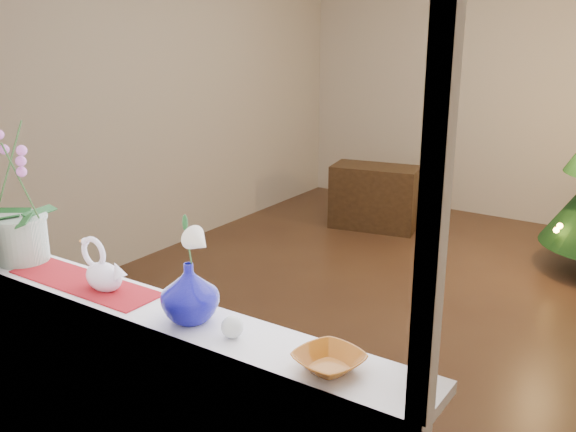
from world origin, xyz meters
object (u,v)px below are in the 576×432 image
object	(u,v)px
blue_vase	(189,288)
amber_dish	(329,362)
side_table	(375,197)
swan	(103,266)
orchid_pot	(15,186)
paperweight	(232,327)

from	to	relation	value
blue_vase	amber_dish	size ratio (longest dim) A/B	1.42
side_table	blue_vase	bearing A→B (deg)	-84.46
blue_vase	swan	bearing A→B (deg)	178.80
swan	blue_vase	world-z (taller)	blue_vase
orchid_pot	paperweight	size ratio (longest dim) A/B	9.04
orchid_pot	side_table	size ratio (longest dim) A/B	0.84
orchid_pot	paperweight	world-z (taller)	orchid_pot
paperweight	side_table	distance (m)	4.17
swan	orchid_pot	bearing A→B (deg)	-169.14
blue_vase	amber_dish	xyz separation A→B (m)	(0.56, -0.01, -0.10)
side_table	swan	bearing A→B (deg)	-90.76
amber_dish	side_table	distance (m)	4.30
swan	amber_dish	distance (m)	1.02
orchid_pot	amber_dish	size ratio (longest dim) A/B	3.92
orchid_pot	swan	bearing A→B (deg)	-1.42
orchid_pot	blue_vase	xyz separation A→B (m)	(0.98, -0.02, -0.21)
blue_vase	orchid_pot	bearing A→B (deg)	178.68
swan	side_table	bearing A→B (deg)	113.18
blue_vase	side_table	size ratio (longest dim) A/B	0.30
paperweight	swan	bearing A→B (deg)	177.58
amber_dish	swan	bearing A→B (deg)	178.80
blue_vase	paperweight	xyz separation A→B (m)	(0.20, -0.02, -0.08)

